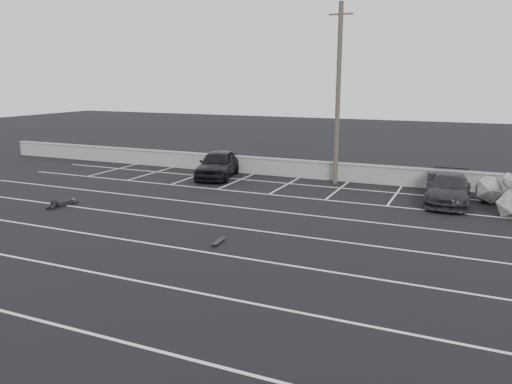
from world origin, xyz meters
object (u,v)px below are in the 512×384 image
at_px(utility_pole, 338,94).
at_px(person, 66,200).
at_px(car_right, 448,189).
at_px(skateboard, 218,242).
at_px(car_left, 218,164).
at_px(trash_bin, 433,182).

relative_size(utility_pole, person, 4.67).
bearing_deg(car_right, skateboard, -127.33).
bearing_deg(car_left, person, -125.14).
height_order(car_left, car_right, car_left).
distance_m(car_left, skateboard, 12.47).
bearing_deg(skateboard, person, 162.74).
relative_size(trash_bin, person, 0.52).
bearing_deg(utility_pole, car_left, -170.01).
distance_m(car_right, trash_bin, 2.19).
xyz_separation_m(trash_bin, skateboard, (-6.38, -11.82, -0.48)).
relative_size(car_left, person, 2.29).
bearing_deg(skateboard, trash_bin, 57.37).
bearing_deg(person, car_right, 24.81).
relative_size(utility_pole, skateboard, 12.38).
relative_size(person, skateboard, 2.65).
height_order(utility_pole, trash_bin, utility_pole).
height_order(trash_bin, person, trash_bin).
height_order(car_left, trash_bin, car_left).
bearing_deg(person, car_left, 68.74).
bearing_deg(utility_pole, person, -135.79).
bearing_deg(utility_pole, skateboard, -94.88).
relative_size(car_right, skateboard, 6.05).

